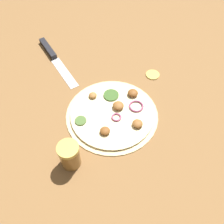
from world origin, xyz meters
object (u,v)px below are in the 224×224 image
at_px(pizza, 113,114).
at_px(loose_cap, 153,74).
at_px(knife, 51,54).
at_px(spice_jar, 70,155).

bearing_deg(pizza, loose_cap, 37.17).
bearing_deg(pizza, knife, 115.65).
bearing_deg(knife, loose_cap, 42.54).
bearing_deg(spice_jar, knife, 90.78).
xyz_separation_m(knife, loose_cap, (0.33, -0.19, -0.00)).
height_order(knife, spice_jar, spice_jar).
bearing_deg(knife, pizza, 7.86).
bearing_deg(pizza, spice_jar, -138.98).
bearing_deg(loose_cap, spice_jar, -141.02).
distance_m(spice_jar, loose_cap, 0.41).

